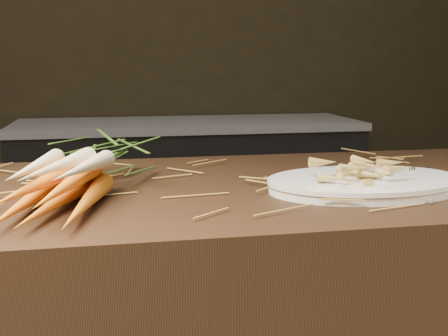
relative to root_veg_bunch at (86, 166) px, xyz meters
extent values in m
cube|color=black|center=(0.15, 2.22, 0.45)|extent=(5.00, 0.04, 2.80)
cube|color=black|center=(0.45, 1.90, -0.55)|extent=(1.80, 0.60, 0.80)
cube|color=#99999E|center=(0.45, 1.90, -0.13)|extent=(1.82, 0.62, 0.04)
cone|color=orange|center=(-0.09, -0.14, -0.03)|extent=(0.10, 0.31, 0.04)
cone|color=orange|center=(-0.04, -0.15, -0.03)|extent=(0.13, 0.30, 0.04)
cone|color=orange|center=(0.01, -0.16, -0.03)|extent=(0.09, 0.31, 0.04)
cone|color=orange|center=(-0.07, -0.15, 0.00)|extent=(0.13, 0.30, 0.04)
cone|color=orange|center=(-0.02, -0.17, 0.00)|extent=(0.11, 0.31, 0.04)
cone|color=beige|center=(-0.08, -0.13, 0.02)|extent=(0.08, 0.29, 0.05)
cone|color=beige|center=(-0.04, -0.15, 0.03)|extent=(0.12, 0.28, 0.04)
cone|color=beige|center=(0.00, -0.15, 0.02)|extent=(0.10, 0.29, 0.05)
ellipsoid|color=#3E6A21|center=(0.03, 0.10, 0.00)|extent=(0.25, 0.30, 0.10)
cube|color=silver|center=(0.67, -0.10, -0.03)|extent=(0.08, 0.13, 0.00)
camera|label=1|loc=(0.05, -1.08, 0.19)|focal=45.00mm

